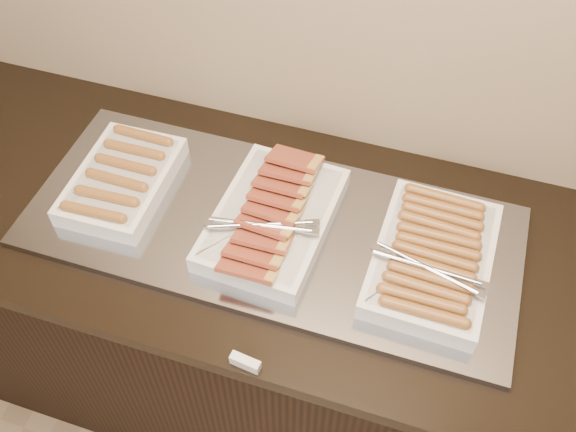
# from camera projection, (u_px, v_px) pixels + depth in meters

# --- Properties ---
(counter) EXTENTS (2.06, 0.76, 0.90)m
(counter) POSITION_uv_depth(u_px,v_px,m) (268.00, 319.00, 1.93)
(counter) COLOR black
(counter) RESTS_ON ground
(warming_tray) EXTENTS (1.20, 0.50, 0.02)m
(warming_tray) POSITION_uv_depth(u_px,v_px,m) (271.00, 227.00, 1.57)
(warming_tray) COLOR #92959F
(warming_tray) RESTS_ON counter
(dish_left) EXTENTS (0.23, 0.34, 0.07)m
(dish_left) POSITION_uv_depth(u_px,v_px,m) (122.00, 179.00, 1.62)
(dish_left) COLOR silver
(dish_left) RESTS_ON warming_tray
(dish_center) EXTENTS (0.29, 0.42, 0.09)m
(dish_center) POSITION_uv_depth(u_px,v_px,m) (272.00, 218.00, 1.54)
(dish_center) COLOR silver
(dish_center) RESTS_ON warming_tray
(dish_right) EXTENTS (0.28, 0.40, 0.08)m
(dish_right) POSITION_uv_depth(u_px,v_px,m) (432.00, 258.00, 1.46)
(dish_right) COLOR silver
(dish_right) RESTS_ON warming_tray
(label_holder) EXTENTS (0.07, 0.03, 0.03)m
(label_holder) POSITION_uv_depth(u_px,v_px,m) (245.00, 362.00, 1.34)
(label_holder) COLOR silver
(label_holder) RESTS_ON counter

